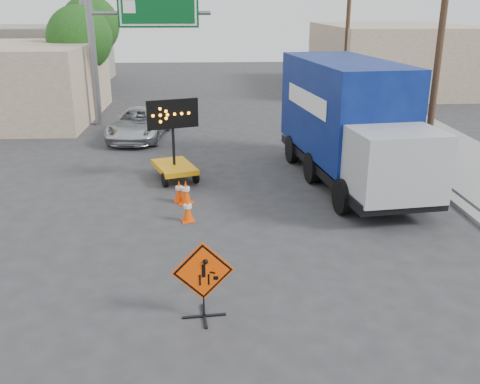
{
  "coord_description": "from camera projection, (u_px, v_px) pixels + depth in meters",
  "views": [
    {
      "loc": [
        -0.64,
        -10.2,
        6.01
      ],
      "look_at": [
        0.07,
        2.25,
        1.62
      ],
      "focal_mm": 40.0,
      "sensor_mm": 36.0,
      "label": 1
    }
  ],
  "objects": [
    {
      "name": "cone_c",
      "position": [
        186.0,
        192.0,
        16.9
      ],
      "size": [
        0.5,
        0.5,
        0.8
      ],
      "rotation": [
        0.0,
        0.0,
        -0.29
      ],
      "color": "#F24605",
      "rests_on": "ground"
    },
    {
      "name": "ground",
      "position": [
        243.0,
        296.0,
        11.64
      ],
      "size": [
        100.0,
        100.0,
        0.0
      ],
      "primitive_type": "plane",
      "color": "#2D2D30",
      "rests_on": "ground"
    },
    {
      "name": "curb_right",
      "position": [
        371.0,
        133.0,
        26.13
      ],
      "size": [
        0.4,
        60.0,
        0.12
      ],
      "primitive_type": "cube",
      "color": "gray",
      "rests_on": "ground"
    },
    {
      "name": "utility_pole_near",
      "position": [
        440.0,
        42.0,
        19.93
      ],
      "size": [
        1.8,
        0.26,
        9.0
      ],
      "color": "#452E1D",
      "rests_on": "ground"
    },
    {
      "name": "box_truck",
      "position": [
        349.0,
        129.0,
        18.64
      ],
      "size": [
        3.66,
        9.11,
        4.2
      ],
      "rotation": [
        0.0,
        0.0,
        0.12
      ],
      "color": "black",
      "rests_on": "ground"
    },
    {
      "name": "cone_a",
      "position": [
        188.0,
        209.0,
        15.57
      ],
      "size": [
        0.45,
        0.45,
        0.73
      ],
      "rotation": [
        0.0,
        0.0,
        0.25
      ],
      "color": "#F24605",
      "rests_on": "ground"
    },
    {
      "name": "pickup_truck",
      "position": [
        139.0,
        124.0,
        25.14
      ],
      "size": [
        2.88,
        5.26,
        1.4
      ],
      "primitive_type": "imported",
      "rotation": [
        0.0,
        0.0,
        -0.12
      ],
      "color": "#BABDC2",
      "rests_on": "ground"
    },
    {
      "name": "tree_left_far",
      "position": [
        90.0,
        25.0,
        37.88
      ],
      "size": [
        4.1,
        4.1,
        6.66
      ],
      "color": "#452E1D",
      "rests_on": "ground"
    },
    {
      "name": "arrow_board",
      "position": [
        174.0,
        162.0,
        19.23
      ],
      "size": [
        1.84,
        2.34,
        2.91
      ],
      "rotation": [
        0.0,
        0.0,
        0.34
      ],
      "color": "orange",
      "rests_on": "ground"
    },
    {
      "name": "cone_b",
      "position": [
        179.0,
        191.0,
        17.14
      ],
      "size": [
        0.43,
        0.43,
        0.72
      ],
      "rotation": [
        0.0,
        0.0,
        0.19
      ],
      "color": "#F24605",
      "rests_on": "ground"
    },
    {
      "name": "utility_pole_far",
      "position": [
        348.0,
        27.0,
        33.11
      ],
      "size": [
        1.8,
        0.26,
        9.0
      ],
      "color": "#452E1D",
      "rests_on": "ground"
    },
    {
      "name": "construction_sign",
      "position": [
        203.0,
        278.0,
        10.58
      ],
      "size": [
        1.26,
        0.89,
        1.67
      ],
      "rotation": [
        0.0,
        0.0,
        0.1
      ],
      "color": "black",
      "rests_on": "ground"
    },
    {
      "name": "storefront_left_far",
      "position": [
        27.0,
        55.0,
        42.12
      ],
      "size": [
        12.0,
        10.0,
        4.4
      ],
      "primitive_type": "cube",
      "color": "gray",
      "rests_on": "ground"
    },
    {
      "name": "sidewalk_right",
      "position": [
        417.0,
        132.0,
        26.25
      ],
      "size": [
        4.0,
        60.0,
        0.15
      ],
      "primitive_type": "cube",
      "color": "gray",
      "rests_on": "ground"
    },
    {
      "name": "highway_gantry",
      "position": [
        132.0,
        24.0,
        26.62
      ],
      "size": [
        6.18,
        0.38,
        6.9
      ],
      "color": "slate",
      "rests_on": "ground"
    },
    {
      "name": "building_right_far",
      "position": [
        392.0,
        57.0,
        39.82
      ],
      "size": [
        10.0,
        14.0,
        4.6
      ],
      "primitive_type": "cube",
      "color": "#CBB193",
      "rests_on": "ground"
    },
    {
      "name": "tree_left_near",
      "position": [
        80.0,
        38.0,
        30.54
      ],
      "size": [
        3.71,
        3.71,
        6.03
      ],
      "color": "#452E1D",
      "rests_on": "ground"
    }
  ]
}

